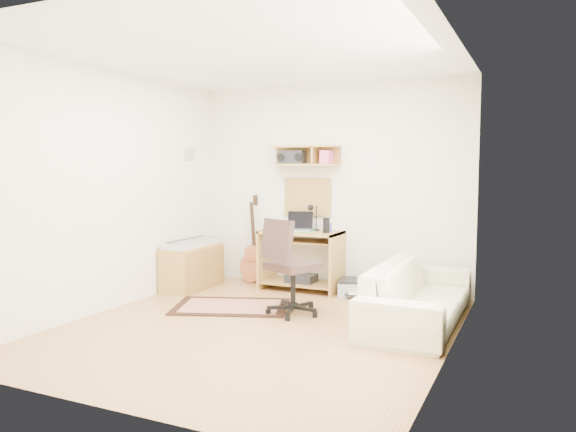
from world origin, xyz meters
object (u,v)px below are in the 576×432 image
at_px(desk, 301,261).
at_px(cabinet, 192,267).
at_px(printer, 358,288).
at_px(task_chair, 293,266).
at_px(sofa, 419,284).

relative_size(desk, cabinet, 1.11).
bearing_deg(printer, cabinet, 178.92).
xyz_separation_m(desk, printer, (0.74, 0.04, -0.29)).
bearing_deg(cabinet, desk, 21.49).
distance_m(desk, task_chair, 1.20).
relative_size(printer, sofa, 0.24).
relative_size(task_chair, cabinet, 1.15).
relative_size(cabinet, sofa, 0.45).
bearing_deg(sofa, task_chair, 100.55).
distance_m(desk, cabinet, 1.41).
height_order(printer, sofa, sofa).
bearing_deg(desk, task_chair, -70.87).
height_order(cabinet, printer, cabinet).
xyz_separation_m(desk, task_chair, (0.39, -1.12, 0.14)).
distance_m(task_chair, cabinet, 1.82).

